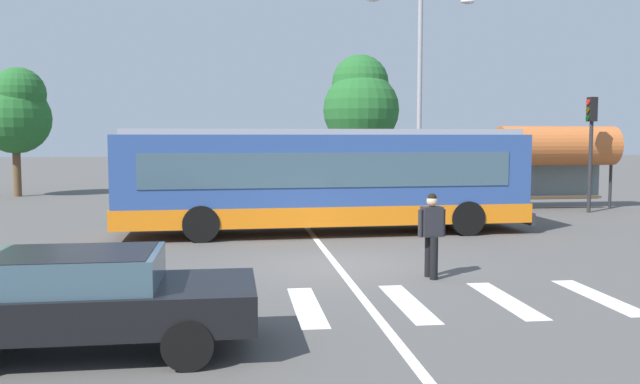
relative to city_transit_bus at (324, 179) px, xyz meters
The scene contains 15 objects.
ground_plane 5.20m from the city_transit_bus, 94.41° to the right, with size 160.00×160.00×0.00m, color #514F4C.
city_transit_bus is the anchor object (origin of this frame).
pedestrian_crossing_street 6.64m from the city_transit_bus, 78.49° to the right, with size 0.58×0.43×1.72m.
foreground_sedan 11.39m from the city_transit_bus, 113.94° to the right, with size 4.51×1.90×1.35m.
parked_car_teal 9.45m from the city_transit_bus, 110.39° to the left, with size 1.94×4.54×1.35m.
parked_car_red 9.33m from the city_transit_bus, 92.99° to the left, with size 1.94×4.53×1.35m.
parked_car_white 9.16m from the city_transit_bus, 75.57° to the left, with size 1.97×4.55×1.35m.
parked_car_silver 10.09m from the city_transit_bus, 60.89° to the left, with size 2.04×4.58×1.35m.
traffic_light_far_corner 11.37m from the city_transit_bus, 20.51° to the left, with size 0.33×0.32×4.30m.
bus_stop_shelter 11.40m from the city_transit_bus, 28.53° to the left, with size 4.73×1.54×3.25m.
twin_arm_street_lamp 10.24m from the city_transit_bus, 57.28° to the left, with size 4.62×0.32×8.75m.
background_tree_left 18.82m from the city_transit_bus, 133.19° to the left, with size 3.30×3.30×6.07m.
background_tree_right 16.38m from the city_transit_bus, 75.34° to the left, with size 4.04×4.04×7.18m.
crosswalk_painted_stripes 8.54m from the city_transit_bus, 87.73° to the right, with size 7.43×2.67×0.01m.
lane_center_line 3.35m from the city_transit_bus, 97.24° to the right, with size 0.16×24.00×0.01m, color silver.
Camera 1 is at (-2.20, -14.30, 2.86)m, focal length 37.14 mm.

